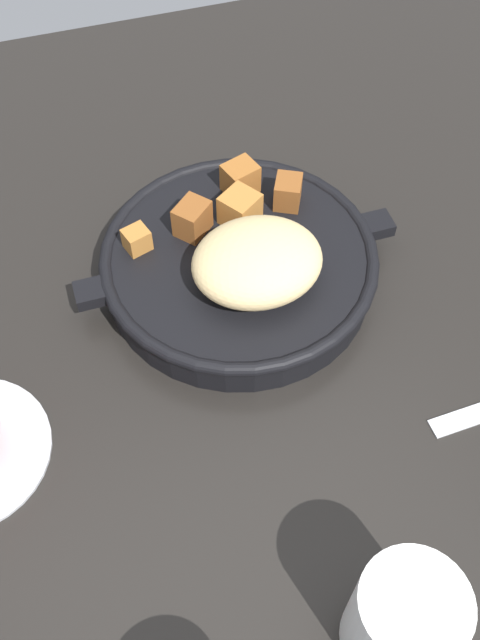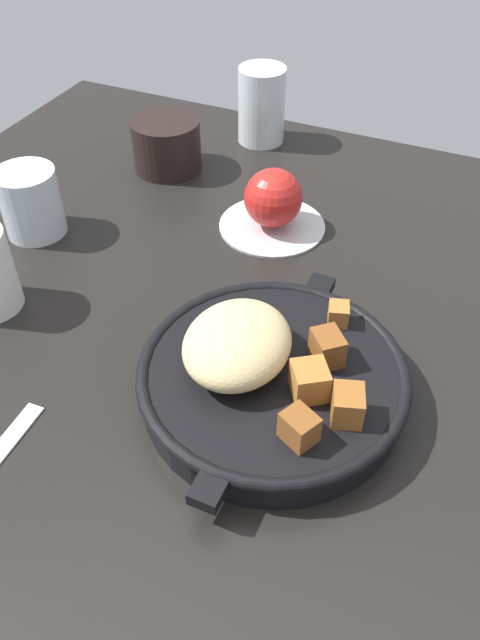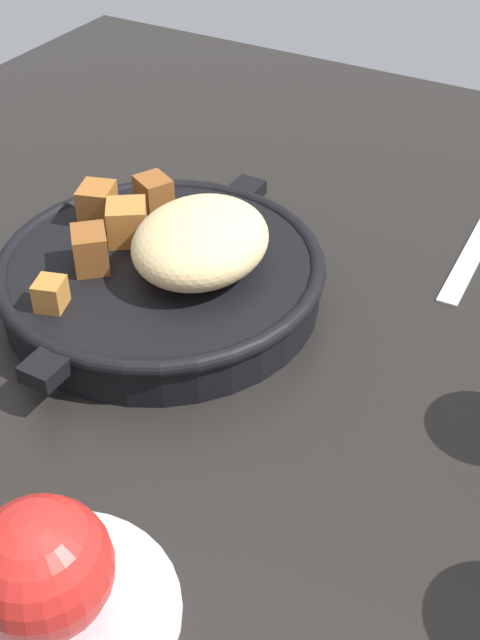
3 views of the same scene
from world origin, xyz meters
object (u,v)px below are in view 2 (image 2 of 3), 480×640
at_px(coffee_mug_dark, 167,145).
at_px(cast_iron_skillet, 269,374).
at_px(water_glass_short, 31,202).
at_px(red_apple, 273,198).
at_px(water_glass_tall, 262,105).

bearing_deg(coffee_mug_dark, cast_iron_skillet, -139.06).
distance_m(coffee_mug_dark, water_glass_short, 0.21).
relative_size(cast_iron_skillet, coffee_mug_dark, 3.09).
relative_size(red_apple, coffee_mug_dark, 0.76).
distance_m(red_apple, water_glass_tall, 0.22).
xyz_separation_m(red_apple, coffee_mug_dark, (0.07, 0.18, -0.01)).
bearing_deg(cast_iron_skillet, coffee_mug_dark, 40.94).
bearing_deg(cast_iron_skillet, red_apple, 21.11).
bearing_deg(water_glass_tall, red_apple, -153.83).
height_order(water_glass_tall, water_glass_short, water_glass_tall).
distance_m(cast_iron_skillet, coffee_mug_dark, 0.43).
height_order(cast_iron_skillet, water_glass_tall, water_glass_tall).
bearing_deg(water_glass_tall, water_glass_short, 154.18).
bearing_deg(water_glass_short, water_glass_tall, -25.82).
bearing_deg(red_apple, water_glass_tall, 26.17).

